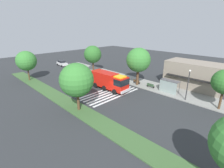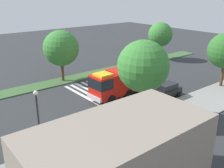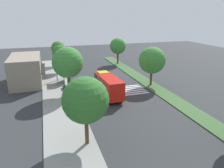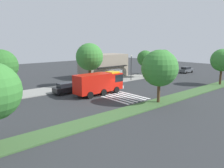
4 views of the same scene
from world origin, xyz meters
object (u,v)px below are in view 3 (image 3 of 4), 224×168
(median_tree_center, at_px, (118,46))
(bench_west_of_shelter, at_px, (67,93))
(sidewalk_tree_west, at_px, (68,63))
(bench_near_shelter, at_px, (64,86))
(sidewalk_tree_far_west, at_px, (85,100))
(sidewalk_tree_east, at_px, (60,53))
(bus_stop_shelter, at_px, (62,74))
(median_tree_west, at_px, (152,60))
(street_lamp, at_px, (65,62))
(parked_car_east, at_px, (65,57))
(parked_car_mid, at_px, (90,102))
(sidewalk_tree_far_east, at_px, (58,48))
(fire_truck, at_px, (108,85))

(median_tree_center, bearing_deg, bench_west_of_shelter, 142.14)
(sidewalk_tree_west, xyz_separation_m, median_tree_center, (20.55, -15.85, -0.73))
(bench_near_shelter, relative_size, sidewalk_tree_west, 0.20)
(sidewalk_tree_far_west, distance_m, sidewalk_tree_east, 31.63)
(bus_stop_shelter, height_order, median_tree_west, median_tree_west)
(median_tree_west, bearing_deg, bench_near_shelter, 81.22)
(bench_west_of_shelter, relative_size, median_tree_west, 0.22)
(bench_near_shelter, bearing_deg, median_tree_center, -43.27)
(street_lamp, relative_size, median_tree_center, 0.78)
(sidewalk_tree_west, bearing_deg, parked_car_east, -4.07)
(parked_car_mid, height_order, median_tree_west, median_tree_west)
(sidewalk_tree_east, xyz_separation_m, median_tree_west, (-15.48, -15.85, 0.36))
(bench_near_shelter, bearing_deg, median_tree_west, -98.78)
(bench_near_shelter, height_order, sidewalk_tree_far_east, sidewalk_tree_far_east)
(bench_near_shelter, relative_size, median_tree_center, 0.23)
(bench_west_of_shelter, bearing_deg, sidewalk_tree_east, -2.01)
(bus_stop_shelter, distance_m, sidewalk_tree_far_east, 16.59)
(sidewalk_tree_far_east, distance_m, median_tree_west, 27.84)
(bench_near_shelter, bearing_deg, sidewalk_tree_east, -2.59)
(sidewalk_tree_west, bearing_deg, fire_truck, -110.85)
(street_lamp, height_order, sidewalk_tree_far_west, sidewalk_tree_far_west)
(bench_west_of_shelter, height_order, street_lamp, street_lamp)
(parked_car_east, height_order, sidewalk_tree_west, sidewalk_tree_west)
(sidewalk_tree_far_west, xyz_separation_m, median_tree_west, (16.14, -15.85, -0.13))
(bus_stop_shelter, height_order, sidewalk_tree_east, sidewalk_tree_east)
(fire_truck, distance_m, median_tree_center, 25.03)
(bus_stop_shelter, relative_size, bench_near_shelter, 2.19)
(street_lamp, xyz_separation_m, median_tree_center, (9.62, -15.45, 1.52))
(parked_car_east, bearing_deg, bench_west_of_shelter, 174.80)
(parked_car_mid, height_order, street_lamp, street_lamp)
(bench_west_of_shelter, distance_m, sidewalk_tree_east, 17.12)
(bus_stop_shelter, height_order, street_lamp, street_lamp)
(parked_car_mid, distance_m, parked_car_east, 37.33)
(parked_car_mid, relative_size, median_tree_center, 0.62)
(sidewalk_tree_far_west, height_order, sidewalk_tree_east, sidewalk_tree_far_west)
(bus_stop_shelter, relative_size, street_lamp, 0.64)
(street_lamp, bearing_deg, bench_near_shelter, 172.84)
(street_lamp, bearing_deg, median_tree_west, -123.89)
(fire_truck, relative_size, parked_car_east, 2.07)
(bench_near_shelter, relative_size, bench_west_of_shelter, 1.00)
(bus_stop_shelter, bearing_deg, bench_west_of_shelter, -179.86)
(sidewalk_tree_far_west, relative_size, median_tree_center, 1.05)
(fire_truck, distance_m, bench_near_shelter, 8.84)
(parked_car_east, relative_size, median_tree_west, 0.58)
(sidewalk_tree_west, relative_size, median_tree_center, 1.16)
(fire_truck, distance_m, median_tree_west, 10.49)
(median_tree_west, bearing_deg, parked_car_mid, 117.06)
(bench_west_of_shelter, relative_size, sidewalk_tree_east, 0.25)
(sidewalk_tree_far_east, bearing_deg, fire_truck, -166.45)
(sidewalk_tree_west, xyz_separation_m, median_tree_west, (0.55, -15.85, -0.72))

